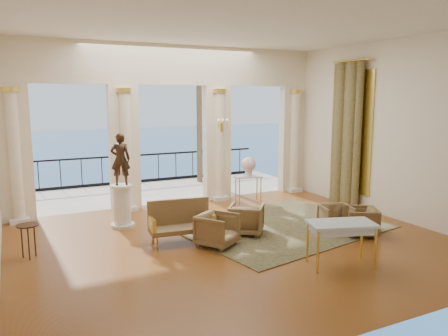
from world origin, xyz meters
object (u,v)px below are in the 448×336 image
console_table (248,181)px  armchair_a (217,228)px  armchair_d (246,218)px  settee (180,221)px  game_table (341,227)px  armchair_b (336,217)px  armchair_c (361,220)px  statue (120,159)px  pedestal (122,207)px  side_table (28,229)px

console_table → armchair_a: bearing=-118.5°
armchair_d → settee: size_ratio=0.54×
settee → game_table: bearing=-43.5°
armchair_d → armchair_a: bearing=63.2°
armchair_b → armchair_d: armchair_d is taller
armchair_c → statue: statue is taller
pedestal → statue: size_ratio=0.83×
game_table → pedestal: (-3.03, 4.21, -0.24)m
console_table → side_table: size_ratio=1.28×
armchair_a → console_table: size_ratio=0.88×
pedestal → console_table: 4.02m
side_table → statue: bearing=31.0°
armchair_b → armchair_c: (0.30, -0.47, 0.01)m
armchair_d → console_table: console_table is taller
armchair_d → statue: bearing=0.6°
armchair_c → side_table: bearing=-74.6°
game_table → statue: 5.26m
armchair_b → console_table: 3.45m
pedestal → side_table: 2.47m
armchair_d → console_table: (1.54, 2.64, 0.26)m
armchair_a → armchair_c: 3.27m
armchair_a → armchair_b: 2.89m
armchair_c → pedestal: size_ratio=0.69×
armchair_b → statue: statue is taller
armchair_a → console_table: (2.49, 3.09, 0.26)m
armchair_a → armchair_d: size_ratio=1.00×
armchair_c → statue: (-4.62, 3.04, 1.28)m
armchair_c → statue: 5.68m
armchair_a → statue: (-1.44, 2.25, 1.26)m
armchair_c → side_table: armchair_c is taller
pedestal → console_table: bearing=12.1°
armchair_a → side_table: (-3.56, 0.98, 0.20)m
armchair_d → side_table: 4.54m
statue → settee: bearing=134.5°
armchair_c → statue: bearing=-93.2°
settee → console_table: bearing=45.4°
armchair_c → settee: (-3.76, 1.41, 0.09)m
armchair_d → console_table: size_ratio=0.88×
armchair_b → settee: size_ratio=0.49×
armchair_a → armchair_d: same height
armchair_a → armchair_b: bearing=-40.9°
statue → console_table: statue is taller
armchair_b → settee: bearing=-178.7°
armchair_b → game_table: size_ratio=0.52×
pedestal → console_table: pedestal is taller
armchair_b → game_table: (-1.29, -1.64, 0.39)m
settee → game_table: settee is taller
armchair_d → pedestal: 2.99m
armchair_c → settee: 4.01m
console_table → side_table: 6.40m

